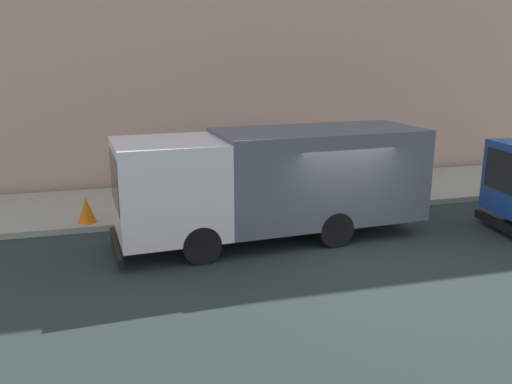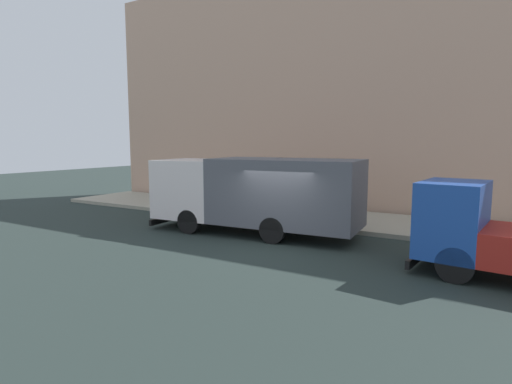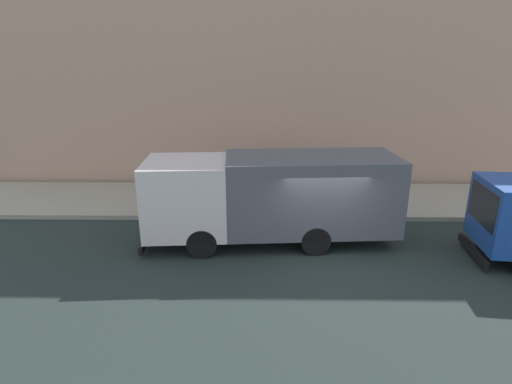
{
  "view_description": "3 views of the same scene",
  "coord_description": "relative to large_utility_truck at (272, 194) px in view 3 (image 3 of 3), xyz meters",
  "views": [
    {
      "loc": [
        -11.5,
        5.53,
        4.72
      ],
      "look_at": [
        1.3,
        2.05,
        1.29
      ],
      "focal_mm": 37.18,
      "sensor_mm": 36.0,
      "label": 1
    },
    {
      "loc": [
        -11.96,
        -6.25,
        3.48
      ],
      "look_at": [
        0.69,
        1.16,
        1.68
      ],
      "focal_mm": 28.88,
      "sensor_mm": 36.0,
      "label": 2
    },
    {
      "loc": [
        -11.15,
        1.91,
        5.7
      ],
      "look_at": [
        1.25,
        2.09,
        1.7
      ],
      "focal_mm": 28.47,
      "sensor_mm": 36.0,
      "label": 3
    }
  ],
  "objects": [
    {
      "name": "street_sign_post",
      "position": [
        2.19,
        -1.96,
        -0.1
      ],
      "size": [
        0.44,
        0.08,
        2.25
      ],
      "color": "#4C5156",
      "rests_on": "sidewalk"
    },
    {
      "name": "building_facade",
      "position": [
        6.62,
        -1.59,
        4.53
      ],
      "size": [
        0.5,
        30.0,
        12.3
      ],
      "primitive_type": "cube",
      "color": "tan",
      "rests_on": "ground"
    },
    {
      "name": "traffic_cone_orange",
      "position": [
        2.18,
        4.79,
        -1.08
      ],
      "size": [
        0.5,
        0.5,
        0.72
      ],
      "primitive_type": "cone",
      "color": "orange",
      "rests_on": "sidewalk"
    },
    {
      "name": "sidewalk",
      "position": [
        3.93,
        -1.59,
        -1.53
      ],
      "size": [
        4.39,
        30.0,
        0.17
      ],
      "primitive_type": "cube",
      "color": "#A49D8A",
      "rests_on": "ground"
    },
    {
      "name": "large_utility_truck",
      "position": [
        0.0,
        0.0,
        0.0
      ],
      "size": [
        3.02,
        8.23,
        2.86
      ],
      "rotation": [
        0.0,
        0.0,
        0.07
      ],
      "color": "silver",
      "rests_on": "ground"
    },
    {
      "name": "ground",
      "position": [
        -1.27,
        -1.59,
        -1.62
      ],
      "size": [
        80.0,
        80.0,
        0.0
      ],
      "primitive_type": "plane",
      "color": "#242F2C"
    },
    {
      "name": "pedestrian_walking",
      "position": [
        4.45,
        1.97,
        -0.53
      ],
      "size": [
        0.38,
        0.38,
        1.71
      ],
      "rotation": [
        0.0,
        0.0,
        4.84
      ],
      "color": "black",
      "rests_on": "sidewalk"
    }
  ]
}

